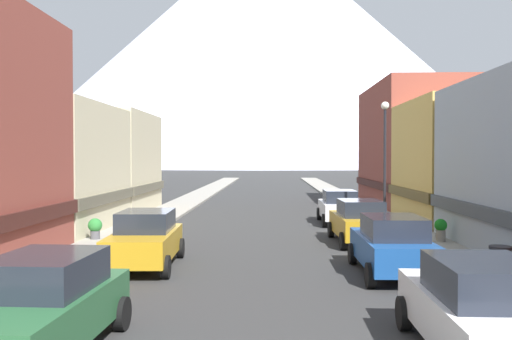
{
  "coord_description": "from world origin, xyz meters",
  "views": [
    {
      "loc": [
        0.21,
        -4.46,
        3.51
      ],
      "look_at": [
        -1.0,
        39.47,
        2.48
      ],
      "focal_mm": 38.57,
      "sensor_mm": 36.0,
      "label": 1
    }
  ],
  "objects_px": {
    "car_left_1": "(145,239)",
    "car_left_0": "(41,307)",
    "car_right_3": "(339,207)",
    "car_right_2": "(359,221)",
    "streetlamp_right": "(385,147)",
    "potted_plant_0": "(441,229)",
    "potted_plant_1": "(95,227)",
    "trash_bin_right": "(500,264)",
    "car_right_0": "(481,310)",
    "car_right_1": "(392,245)"
  },
  "relations": [
    {
      "from": "car_left_1",
      "to": "car_right_0",
      "type": "xyz_separation_m",
      "value": [
        7.6,
        -7.91,
        0.0
      ]
    },
    {
      "from": "car_right_1",
      "to": "car_right_2",
      "type": "relative_size",
      "value": 0.99
    },
    {
      "from": "car_right_0",
      "to": "car_left_1",
      "type": "bearing_deg",
      "value": 133.85
    },
    {
      "from": "car_left_0",
      "to": "potted_plant_1",
      "type": "xyz_separation_m",
      "value": [
        -3.2,
        12.83,
        -0.27
      ]
    },
    {
      "from": "potted_plant_0",
      "to": "streetlamp_right",
      "type": "height_order",
      "value": "streetlamp_right"
    },
    {
      "from": "car_left_1",
      "to": "car_left_0",
      "type": "bearing_deg",
      "value": -89.97
    },
    {
      "from": "car_left_1",
      "to": "car_right_3",
      "type": "bearing_deg",
      "value": 56.81
    },
    {
      "from": "car_left_0",
      "to": "car_left_1",
      "type": "xyz_separation_m",
      "value": [
        -0.0,
        7.93,
        0.0
      ]
    },
    {
      "from": "potted_plant_1",
      "to": "car_right_0",
      "type": "bearing_deg",
      "value": -49.87
    },
    {
      "from": "car_right_3",
      "to": "potted_plant_0",
      "type": "height_order",
      "value": "car_right_3"
    },
    {
      "from": "car_right_3",
      "to": "potted_plant_0",
      "type": "distance_m",
      "value": 7.59
    },
    {
      "from": "car_right_1",
      "to": "car_right_0",
      "type": "bearing_deg",
      "value": -90.01
    },
    {
      "from": "car_right_2",
      "to": "streetlamp_right",
      "type": "relative_size",
      "value": 0.76
    },
    {
      "from": "car_left_0",
      "to": "car_right_2",
      "type": "distance_m",
      "value": 14.99
    },
    {
      "from": "car_right_1",
      "to": "car_right_2",
      "type": "xyz_separation_m",
      "value": [
        0.0,
        6.03,
        0.0
      ]
    },
    {
      "from": "car_left_1",
      "to": "car_right_0",
      "type": "distance_m",
      "value": 10.97
    },
    {
      "from": "car_left_0",
      "to": "potted_plant_0",
      "type": "xyz_separation_m",
      "value": [
        10.8,
        12.67,
        -0.25
      ]
    },
    {
      "from": "streetlamp_right",
      "to": "potted_plant_0",
      "type": "bearing_deg",
      "value": -60.03
    },
    {
      "from": "potted_plant_1",
      "to": "streetlamp_right",
      "type": "relative_size",
      "value": 0.15
    },
    {
      "from": "car_left_0",
      "to": "car_right_2",
      "type": "bearing_deg",
      "value": 59.54
    },
    {
      "from": "streetlamp_right",
      "to": "car_left_0",
      "type": "bearing_deg",
      "value": -120.49
    },
    {
      "from": "potted_plant_0",
      "to": "trash_bin_right",
      "type": "bearing_deg",
      "value": -95.1
    },
    {
      "from": "car_right_2",
      "to": "potted_plant_1",
      "type": "relative_size",
      "value": 5.21
    },
    {
      "from": "car_right_0",
      "to": "streetlamp_right",
      "type": "xyz_separation_m",
      "value": [
        1.55,
        15.52,
        3.09
      ]
    },
    {
      "from": "car_right_2",
      "to": "car_right_3",
      "type": "xyz_separation_m",
      "value": [
        -0.0,
        6.63,
        0.0
      ]
    },
    {
      "from": "potted_plant_1",
      "to": "car_right_3",
      "type": "bearing_deg",
      "value": 31.91
    },
    {
      "from": "car_right_2",
      "to": "car_right_3",
      "type": "distance_m",
      "value": 6.63
    },
    {
      "from": "car_right_0",
      "to": "car_right_3",
      "type": "bearing_deg",
      "value": 90.0
    },
    {
      "from": "car_right_1",
      "to": "car_left_1",
      "type": "bearing_deg",
      "value": 172.28
    },
    {
      "from": "car_right_2",
      "to": "streetlamp_right",
      "type": "bearing_deg",
      "value": 59.36
    },
    {
      "from": "car_left_1",
      "to": "car_right_3",
      "type": "distance_m",
      "value": 13.89
    },
    {
      "from": "car_left_1",
      "to": "potted_plant_1",
      "type": "bearing_deg",
      "value": 123.13
    },
    {
      "from": "car_left_1",
      "to": "streetlamp_right",
      "type": "height_order",
      "value": "streetlamp_right"
    },
    {
      "from": "trash_bin_right",
      "to": "car_right_0",
      "type": "bearing_deg",
      "value": -115.4
    },
    {
      "from": "car_right_2",
      "to": "trash_bin_right",
      "type": "bearing_deg",
      "value": -71.31
    },
    {
      "from": "car_left_0",
      "to": "car_right_3",
      "type": "bearing_deg",
      "value": 68.76
    },
    {
      "from": "potted_plant_0",
      "to": "potted_plant_1",
      "type": "xyz_separation_m",
      "value": [
        -14.0,
        0.15,
        -0.02
      ]
    },
    {
      "from": "car_right_2",
      "to": "potted_plant_0",
      "type": "relative_size",
      "value": 5.01
    },
    {
      "from": "car_left_0",
      "to": "car_right_3",
      "type": "relative_size",
      "value": 1.01
    },
    {
      "from": "car_left_1",
      "to": "streetlamp_right",
      "type": "xyz_separation_m",
      "value": [
        9.15,
        7.61,
        3.09
      ]
    },
    {
      "from": "potted_plant_0",
      "to": "car_left_1",
      "type": "bearing_deg",
      "value": -156.27
    },
    {
      "from": "car_left_1",
      "to": "car_right_1",
      "type": "relative_size",
      "value": 1.01
    },
    {
      "from": "car_left_0",
      "to": "car_right_0",
      "type": "bearing_deg",
      "value": 0.11
    },
    {
      "from": "potted_plant_1",
      "to": "car_right_1",
      "type": "bearing_deg",
      "value": -28.77
    },
    {
      "from": "car_right_2",
      "to": "potted_plant_0",
      "type": "xyz_separation_m",
      "value": [
        3.2,
        -0.25,
        -0.25
      ]
    },
    {
      "from": "car_left_0",
      "to": "car_right_0",
      "type": "distance_m",
      "value": 7.6
    },
    {
      "from": "car_right_3",
      "to": "car_right_2",
      "type": "bearing_deg",
      "value": -89.98
    },
    {
      "from": "car_right_1",
      "to": "car_right_2",
      "type": "height_order",
      "value": "same"
    },
    {
      "from": "streetlamp_right",
      "to": "car_left_1",
      "type": "bearing_deg",
      "value": -140.26
    },
    {
      "from": "car_right_0",
      "to": "car_right_1",
      "type": "bearing_deg",
      "value": 89.99
    }
  ]
}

